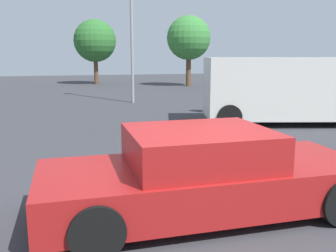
% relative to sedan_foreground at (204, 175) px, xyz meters
% --- Properties ---
extents(ground_plane, '(80.00, 80.00, 0.00)m').
position_rel_sedan_foreground_xyz_m(ground_plane, '(-0.16, -0.24, -0.57)').
color(ground_plane, '#38383D').
extents(sedan_foreground, '(4.58, 1.90, 1.22)m').
position_rel_sedan_foreground_xyz_m(sedan_foreground, '(0.00, 0.00, 0.00)').
color(sedan_foreground, maroon).
rests_on(sedan_foreground, ground_plane).
extents(van_white, '(5.61, 3.35, 2.16)m').
position_rel_sedan_foreground_xyz_m(van_white, '(5.15, 6.04, 0.60)').
color(van_white, silver).
rests_on(van_white, ground_plane).
extents(pedestrian, '(0.56, 0.31, 1.58)m').
position_rel_sedan_foreground_xyz_m(pedestrian, '(3.82, 8.69, 0.37)').
color(pedestrian, navy).
rests_on(pedestrian, ground_plane).
extents(tree_back_center, '(3.19, 3.19, 5.10)m').
position_rel_sedan_foreground_xyz_m(tree_back_center, '(6.98, 21.69, 2.91)').
color(tree_back_center, brown).
rests_on(tree_back_center, ground_plane).
extents(tree_far_right, '(3.28, 3.28, 5.01)m').
position_rel_sedan_foreground_xyz_m(tree_far_right, '(0.53, 25.37, 2.79)').
color(tree_far_right, brown).
rests_on(tree_far_right, ground_plane).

